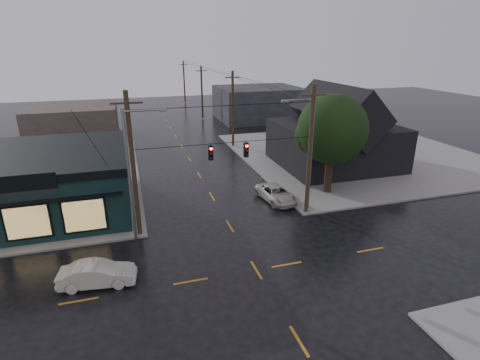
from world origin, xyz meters
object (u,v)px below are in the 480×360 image
object	(u,v)px
sedan_cream	(97,274)
utility_pole_ne	(306,213)
utility_pole_nw	(140,235)
suv_silver	(276,194)
corner_tree	(332,130)

from	to	relation	value
sedan_cream	utility_pole_ne	bearing A→B (deg)	-64.22
utility_pole_nw	sedan_cream	size ratio (longest dim) A/B	2.42
utility_pole_nw	suv_silver	world-z (taller)	utility_pole_nw
utility_pole_nw	utility_pole_ne	distance (m)	13.00
utility_pole_ne	suv_silver	bearing A→B (deg)	114.79
suv_silver	corner_tree	bearing A→B (deg)	-4.25
sedan_cream	suv_silver	world-z (taller)	sedan_cream
sedan_cream	suv_silver	size ratio (longest dim) A/B	0.90
suv_silver	utility_pole_nw	bearing A→B (deg)	-173.49
sedan_cream	suv_silver	distance (m)	16.40
utility_pole_ne	suv_silver	xyz separation A→B (m)	(-1.38, 2.99, 0.65)
corner_tree	sedan_cream	xyz separation A→B (m)	(-19.30, -8.59, -5.19)
corner_tree	sedan_cream	bearing A→B (deg)	-156.00
corner_tree	sedan_cream	distance (m)	21.75
corner_tree	sedan_cream	size ratio (longest dim) A/B	2.10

